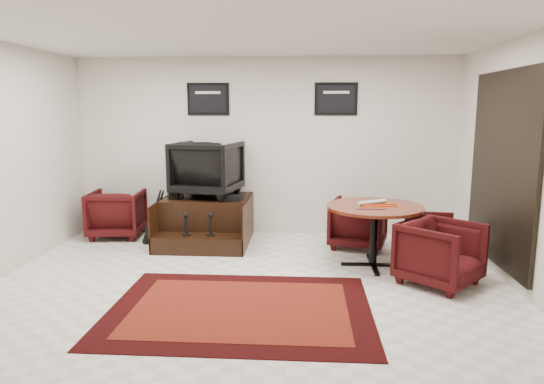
{
  "coord_description": "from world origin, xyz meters",
  "views": [
    {
      "loc": [
        0.62,
        -5.19,
        2.01
      ],
      "look_at": [
        0.21,
        0.9,
        0.95
      ],
      "focal_mm": 32.0,
      "sensor_mm": 36.0,
      "label": 1
    }
  ],
  "objects_px": {
    "shine_chair": "(207,166)",
    "table_chair_window": "(431,235)",
    "armchair_side": "(117,211)",
    "table_chair_back": "(359,221)",
    "meeting_table": "(374,213)",
    "shine_podium": "(207,221)",
    "table_chair_corner": "(440,250)"
  },
  "relations": [
    {
      "from": "table_chair_corner",
      "to": "meeting_table",
      "type": "bearing_deg",
      "value": 89.86
    },
    {
      "from": "meeting_table",
      "to": "table_chair_corner",
      "type": "xyz_separation_m",
      "value": [
        0.67,
        -0.61,
        -0.29
      ]
    },
    {
      "from": "shine_chair",
      "to": "meeting_table",
      "type": "relative_size",
      "value": 0.78
    },
    {
      "from": "armchair_side",
      "to": "meeting_table",
      "type": "distance_m",
      "value": 4.04
    },
    {
      "from": "shine_podium",
      "to": "table_chair_window",
      "type": "distance_m",
      "value": 3.25
    },
    {
      "from": "shine_podium",
      "to": "table_chair_corner",
      "type": "distance_m",
      "value": 3.45
    },
    {
      "from": "shine_chair",
      "to": "table_chair_back",
      "type": "bearing_deg",
      "value": -176.29
    },
    {
      "from": "shine_podium",
      "to": "shine_chair",
      "type": "relative_size",
      "value": 1.43
    },
    {
      "from": "meeting_table",
      "to": "table_chair_corner",
      "type": "relative_size",
      "value": 1.5
    },
    {
      "from": "shine_chair",
      "to": "table_chair_back",
      "type": "distance_m",
      "value": 2.41
    },
    {
      "from": "armchair_side",
      "to": "table_chair_back",
      "type": "bearing_deg",
      "value": 169.46
    },
    {
      "from": "shine_podium",
      "to": "table_chair_window",
      "type": "relative_size",
      "value": 2.02
    },
    {
      "from": "shine_podium",
      "to": "table_chair_back",
      "type": "xyz_separation_m",
      "value": [
        2.27,
        -0.15,
        0.08
      ]
    },
    {
      "from": "shine_chair",
      "to": "armchair_side",
      "type": "height_order",
      "value": "shine_chair"
    },
    {
      "from": "shine_chair",
      "to": "table_chair_window",
      "type": "height_order",
      "value": "shine_chair"
    },
    {
      "from": "table_chair_back",
      "to": "armchair_side",
      "type": "bearing_deg",
      "value": 10.63
    },
    {
      "from": "table_chair_back",
      "to": "meeting_table",
      "type": "bearing_deg",
      "value": 112.11
    },
    {
      "from": "meeting_table",
      "to": "shine_podium",
      "type": "bearing_deg",
      "value": 156.6
    },
    {
      "from": "table_chair_back",
      "to": "table_chair_corner",
      "type": "distance_m",
      "value": 1.68
    },
    {
      "from": "armchair_side",
      "to": "table_chair_back",
      "type": "xyz_separation_m",
      "value": [
        3.74,
        -0.34,
        -0.02
      ]
    },
    {
      "from": "armchair_side",
      "to": "table_chair_corner",
      "type": "xyz_separation_m",
      "value": [
        4.51,
        -1.83,
        -0.0
      ]
    },
    {
      "from": "table_chair_window",
      "to": "table_chair_corner",
      "type": "bearing_deg",
      "value": 178.98
    },
    {
      "from": "meeting_table",
      "to": "table_chair_window",
      "type": "relative_size",
      "value": 1.82
    },
    {
      "from": "shine_chair",
      "to": "table_chair_window",
      "type": "xyz_separation_m",
      "value": [
        3.19,
        -0.81,
        -0.81
      ]
    },
    {
      "from": "shine_chair",
      "to": "table_chair_corner",
      "type": "relative_size",
      "value": 1.16
    },
    {
      "from": "meeting_table",
      "to": "table_chair_window",
      "type": "xyz_separation_m",
      "value": [
        0.82,
        0.36,
        -0.37
      ]
    },
    {
      "from": "shine_chair",
      "to": "table_chair_corner",
      "type": "xyz_separation_m",
      "value": [
        3.04,
        -1.78,
        -0.74
      ]
    },
    {
      "from": "table_chair_back",
      "to": "table_chair_corner",
      "type": "bearing_deg",
      "value": 133.08
    },
    {
      "from": "shine_chair",
      "to": "armchair_side",
      "type": "relative_size",
      "value": 1.16
    },
    {
      "from": "shine_podium",
      "to": "table_chair_back",
      "type": "bearing_deg",
      "value": -3.74
    },
    {
      "from": "meeting_table",
      "to": "table_chair_back",
      "type": "xyz_separation_m",
      "value": [
        -0.1,
        0.88,
        -0.31
      ]
    },
    {
      "from": "meeting_table",
      "to": "table_chair_back",
      "type": "relative_size",
      "value": 1.55
    }
  ]
}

